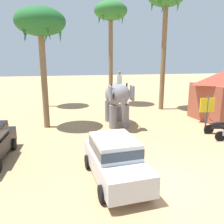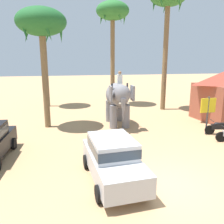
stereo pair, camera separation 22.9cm
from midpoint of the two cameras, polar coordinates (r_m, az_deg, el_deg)
The scene contains 9 objects.
ground_plane at distance 9.39m, azimuth 12.41°, elevation -17.01°, with size 120.00×120.00×0.00m, color tan.
car_sedan_foreground at distance 9.07m, azimuth -0.05°, elevation -11.21°, with size 2.09×4.21×1.70m.
elephant_with_mahout at distance 16.17m, azimuth 0.90°, elevation 3.55°, with size 1.73×3.90×3.88m.
motorcycle_end_of_row at distance 15.95m, azimuth 24.53°, elevation -3.40°, with size 1.78×0.63×0.94m.
palm_tree_behind_elephant at distance 23.87m, azimuth -17.57°, elevation 20.29°, with size 3.20×3.20×9.11m.
palm_tree_near_hut at distance 16.25m, azimuth -17.75°, elevation 19.87°, with size 3.20×3.20×7.87m.
palm_tree_left_of_road at distance 22.36m, azimuth 12.97°, elevation 25.19°, with size 3.20×3.20×10.84m.
palm_tree_far_back at distance 24.08m, azimuth -0.62°, elevation 22.95°, with size 3.20×3.20×10.09m.
signboard_yellow at distance 15.48m, azimuth 22.14°, elevation 1.01°, with size 1.00×0.10×2.40m.
Camera 1 is at (-3.74, -7.28, 4.65)m, focal length 36.83 mm.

